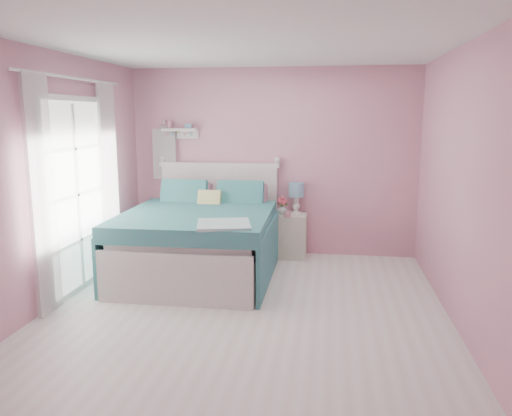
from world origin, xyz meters
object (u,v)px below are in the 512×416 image
(bed, at_px, (201,240))
(vase, at_px, (282,209))
(nightstand, at_px, (291,236))
(table_lamp, at_px, (296,192))
(teacup, at_px, (287,214))

(bed, bearing_deg, vase, 42.62)
(nightstand, relative_size, table_lamp, 1.43)
(nightstand, relative_size, teacup, 6.21)
(bed, xyz_separation_m, teacup, (1.01, 0.72, 0.22))
(table_lamp, xyz_separation_m, teacup, (-0.10, -0.26, -0.26))
(bed, distance_m, nightstand, 1.38)
(nightstand, bearing_deg, teacup, -103.34)
(bed, distance_m, table_lamp, 1.56)
(table_lamp, distance_m, vase, 0.31)
(table_lamp, height_order, teacup, table_lamp)
(vase, bearing_deg, nightstand, -0.41)
(teacup, bearing_deg, table_lamp, 69.34)
(nightstand, bearing_deg, bed, -139.84)
(vase, xyz_separation_m, teacup, (0.09, -0.16, -0.03))
(vase, bearing_deg, teacup, -61.75)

